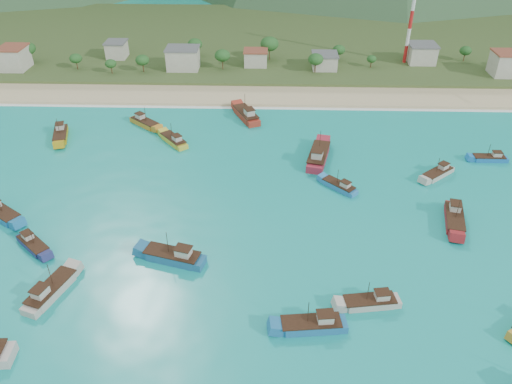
{
  "coord_description": "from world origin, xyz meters",
  "views": [
    {
      "loc": [
        -2.13,
        -72.13,
        62.63
      ],
      "look_at": [
        -4.82,
        18.0,
        3.0
      ],
      "focal_mm": 35.0,
      "sensor_mm": 36.0,
      "label": 1
    }
  ],
  "objects_px": {
    "boat_23": "(438,174)",
    "boat_5": "(312,325)",
    "boat_14": "(174,257)",
    "boat_21": "(489,159)",
    "boat_9": "(454,219)",
    "boat_19": "(33,245)",
    "radio_tower": "(413,11)",
    "boat_3": "(145,123)",
    "boat_6": "(174,141)",
    "boat_10": "(339,187)",
    "boat_4": "(246,115)",
    "boat_20": "(371,303)",
    "boat_8": "(51,291)",
    "boat_2": "(318,156)",
    "boat_25": "(1,214)",
    "boat_15": "(61,135)"
  },
  "relations": [
    {
      "from": "radio_tower",
      "to": "boat_3",
      "type": "bearing_deg",
      "value": -148.49
    },
    {
      "from": "boat_14",
      "to": "boat_21",
      "type": "height_order",
      "value": "boat_14"
    },
    {
      "from": "boat_23",
      "to": "boat_5",
      "type": "bearing_deg",
      "value": 105.62
    },
    {
      "from": "boat_20",
      "to": "boat_21",
      "type": "relative_size",
      "value": 1.17
    },
    {
      "from": "boat_10",
      "to": "boat_14",
      "type": "xyz_separation_m",
      "value": [
        -33.85,
        -25.86,
        0.32
      ]
    },
    {
      "from": "boat_25",
      "to": "boat_20",
      "type": "bearing_deg",
      "value": 107.35
    },
    {
      "from": "boat_14",
      "to": "boat_5",
      "type": "bearing_deg",
      "value": -106.38
    },
    {
      "from": "boat_23",
      "to": "boat_25",
      "type": "distance_m",
      "value": 98.66
    },
    {
      "from": "boat_19",
      "to": "boat_3",
      "type": "bearing_deg",
      "value": -149.25
    },
    {
      "from": "boat_10",
      "to": "boat_23",
      "type": "relative_size",
      "value": 0.89
    },
    {
      "from": "boat_23",
      "to": "boat_8",
      "type": "bearing_deg",
      "value": 78.35
    },
    {
      "from": "boat_8",
      "to": "boat_25",
      "type": "distance_m",
      "value": 29.23
    },
    {
      "from": "boat_3",
      "to": "boat_14",
      "type": "height_order",
      "value": "boat_14"
    },
    {
      "from": "boat_5",
      "to": "boat_25",
      "type": "xyz_separation_m",
      "value": [
        -63.72,
        28.53,
        0.03
      ]
    },
    {
      "from": "boat_20",
      "to": "boat_21",
      "type": "xyz_separation_m",
      "value": [
        37.87,
        50.41,
        -0.12
      ]
    },
    {
      "from": "boat_9",
      "to": "boat_21",
      "type": "bearing_deg",
      "value": -109.36
    },
    {
      "from": "boat_3",
      "to": "boat_4",
      "type": "bearing_deg",
      "value": 141.51
    },
    {
      "from": "boat_10",
      "to": "boat_21",
      "type": "distance_m",
      "value": 41.67
    },
    {
      "from": "boat_15",
      "to": "boat_9",
      "type": "bearing_deg",
      "value": 143.53
    },
    {
      "from": "boat_4",
      "to": "boat_21",
      "type": "bearing_deg",
      "value": -45.06
    },
    {
      "from": "boat_6",
      "to": "boat_19",
      "type": "distance_m",
      "value": 48.38
    },
    {
      "from": "boat_14",
      "to": "boat_2",
      "type": "bearing_deg",
      "value": -21.81
    },
    {
      "from": "boat_2",
      "to": "boat_9",
      "type": "bearing_deg",
      "value": -30.58
    },
    {
      "from": "boat_19",
      "to": "boat_20",
      "type": "relative_size",
      "value": 0.85
    },
    {
      "from": "boat_4",
      "to": "boat_6",
      "type": "xyz_separation_m",
      "value": [
        -18.64,
        -16.06,
        -0.3
      ]
    },
    {
      "from": "boat_19",
      "to": "boat_21",
      "type": "relative_size",
      "value": 1.0
    },
    {
      "from": "boat_5",
      "to": "boat_23",
      "type": "relative_size",
      "value": 1.21
    },
    {
      "from": "boat_8",
      "to": "boat_23",
      "type": "distance_m",
      "value": 88.21
    },
    {
      "from": "boat_5",
      "to": "boat_21",
      "type": "distance_m",
      "value": 73.6
    },
    {
      "from": "boat_10",
      "to": "boat_23",
      "type": "distance_m",
      "value": 24.97
    },
    {
      "from": "boat_2",
      "to": "boat_5",
      "type": "xyz_separation_m",
      "value": [
        -5.0,
        -54.66,
        -0.33
      ]
    },
    {
      "from": "boat_6",
      "to": "boat_10",
      "type": "bearing_deg",
      "value": -66.27
    },
    {
      "from": "boat_21",
      "to": "boat_25",
      "type": "bearing_deg",
      "value": 104.06
    },
    {
      "from": "boat_3",
      "to": "boat_4",
      "type": "relative_size",
      "value": 0.74
    },
    {
      "from": "boat_9",
      "to": "boat_25",
      "type": "height_order",
      "value": "boat_9"
    },
    {
      "from": "boat_6",
      "to": "boat_23",
      "type": "distance_m",
      "value": 67.57
    },
    {
      "from": "boat_23",
      "to": "boat_4",
      "type": "bearing_deg",
      "value": 16.98
    },
    {
      "from": "boat_14",
      "to": "boat_9",
      "type": "bearing_deg",
      "value": -60.52
    },
    {
      "from": "boat_5",
      "to": "boat_21",
      "type": "relative_size",
      "value": 1.28
    },
    {
      "from": "boat_14",
      "to": "radio_tower",
      "type": "bearing_deg",
      "value": -15.5
    },
    {
      "from": "boat_15",
      "to": "boat_6",
      "type": "bearing_deg",
      "value": 159.98
    },
    {
      "from": "boat_3",
      "to": "boat_8",
      "type": "height_order",
      "value": "boat_8"
    },
    {
      "from": "boat_3",
      "to": "boat_14",
      "type": "relative_size",
      "value": 0.8
    },
    {
      "from": "boat_2",
      "to": "boat_10",
      "type": "bearing_deg",
      "value": -60.4
    },
    {
      "from": "boat_5",
      "to": "boat_20",
      "type": "relative_size",
      "value": 1.1
    },
    {
      "from": "boat_2",
      "to": "boat_10",
      "type": "distance_m",
      "value": 13.62
    },
    {
      "from": "boat_4",
      "to": "boat_14",
      "type": "height_order",
      "value": "boat_4"
    },
    {
      "from": "boat_19",
      "to": "boat_9",
      "type": "bearing_deg",
      "value": 138.36
    },
    {
      "from": "boat_9",
      "to": "boat_10",
      "type": "height_order",
      "value": "boat_9"
    },
    {
      "from": "boat_6",
      "to": "boat_23",
      "type": "height_order",
      "value": "boat_6"
    }
  ]
}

